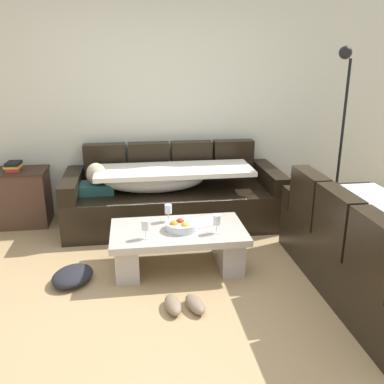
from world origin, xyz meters
The scene contains 15 objects.
ground_plane centered at (0.00, 0.00, 0.00)m, with size 14.00×14.00×0.00m, color tan.
back_wall centered at (0.00, 2.15, 1.35)m, with size 9.00×0.10×2.70m, color beige.
couch_along_wall centered at (0.10, 1.62, 0.33)m, with size 2.40×0.92×0.88m.
couch_near_window centered at (1.61, -0.07, 0.34)m, with size 0.92×2.02×0.88m.
coffee_table centered at (0.08, 0.57, 0.24)m, with size 1.20×0.68×0.38m.
fruit_bowl centered at (0.10, 0.54, 0.42)m, with size 0.28×0.28×0.10m.
wine_glass_near_left centered at (-0.22, 0.40, 0.50)m, with size 0.07×0.07×0.17m.
wine_glass_near_right centered at (0.40, 0.44, 0.50)m, with size 0.07×0.07×0.17m.
wine_glass_far_back centered at (0.01, 0.76, 0.50)m, with size 0.07×0.07×0.17m.
open_magazine centered at (0.32, 0.67, 0.39)m, with size 0.28×0.21×0.01m, color white.
side_cabinet centered at (-1.62, 1.85, 0.32)m, with size 0.72×0.44×0.64m.
book_stack_on_cabinet centered at (-1.61, 1.85, 0.69)m, with size 0.18×0.21×0.10m.
floor_lamp centered at (2.08, 1.64, 1.12)m, with size 0.33×0.31×1.95m.
pair_of_shoes centered at (0.04, -0.12, 0.04)m, with size 0.34×0.30×0.09m.
crumpled_garment centered at (-0.86, 0.43, 0.06)m, with size 0.40×0.32×0.12m, color #232328.
Camera 1 is at (-0.29, -2.91, 1.88)m, focal length 39.61 mm.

